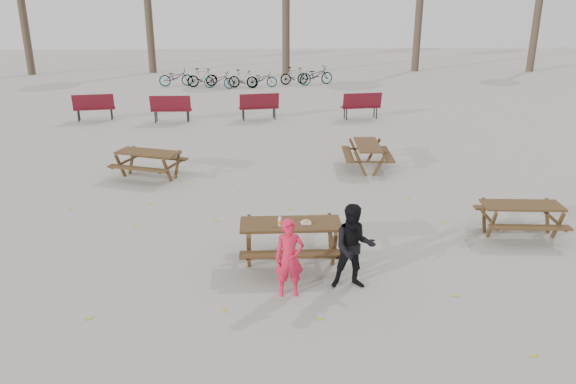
{
  "coord_description": "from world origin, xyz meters",
  "views": [
    {
      "loc": [
        -0.49,
        -9.19,
        4.67
      ],
      "look_at": [
        0.0,
        1.0,
        1.0
      ],
      "focal_mm": 35.0,
      "sensor_mm": 36.0,
      "label": 1
    }
  ],
  "objects_px": {
    "food_tray": "(306,223)",
    "child": "(289,258)",
    "soda_bottle": "(280,222)",
    "picnic_table_east": "(520,220)",
    "picnic_table_north": "(149,165)",
    "picnic_table_far": "(367,156)",
    "main_picnic_table": "(291,233)",
    "adult": "(354,247)"
  },
  "relations": [
    {
      "from": "food_tray",
      "to": "adult",
      "type": "xyz_separation_m",
      "value": [
        0.72,
        -0.9,
        -0.06
      ]
    },
    {
      "from": "food_tray",
      "to": "picnic_table_east",
      "type": "relative_size",
      "value": 0.12
    },
    {
      "from": "picnic_table_far",
      "to": "picnic_table_east",
      "type": "bearing_deg",
      "value": -150.94
    },
    {
      "from": "main_picnic_table",
      "to": "adult",
      "type": "height_order",
      "value": "adult"
    },
    {
      "from": "food_tray",
      "to": "picnic_table_north",
      "type": "relative_size",
      "value": 0.11
    },
    {
      "from": "child",
      "to": "picnic_table_east",
      "type": "relative_size",
      "value": 0.84
    },
    {
      "from": "main_picnic_table",
      "to": "soda_bottle",
      "type": "height_order",
      "value": "soda_bottle"
    },
    {
      "from": "adult",
      "to": "picnic_table_east",
      "type": "bearing_deg",
      "value": 28.7
    },
    {
      "from": "soda_bottle",
      "to": "picnic_table_north",
      "type": "distance_m",
      "value": 6.17
    },
    {
      "from": "main_picnic_table",
      "to": "adult",
      "type": "distance_m",
      "value": 1.38
    },
    {
      "from": "child",
      "to": "picnic_table_north",
      "type": "distance_m",
      "value": 7.11
    },
    {
      "from": "main_picnic_table",
      "to": "picnic_table_east",
      "type": "height_order",
      "value": "main_picnic_table"
    },
    {
      "from": "picnic_table_far",
      "to": "main_picnic_table",
      "type": "bearing_deg",
      "value": 160.08
    },
    {
      "from": "picnic_table_far",
      "to": "food_tray",
      "type": "bearing_deg",
      "value": 162.6
    },
    {
      "from": "adult",
      "to": "main_picnic_table",
      "type": "bearing_deg",
      "value": 136.78
    },
    {
      "from": "main_picnic_table",
      "to": "picnic_table_north",
      "type": "relative_size",
      "value": 1.09
    },
    {
      "from": "soda_bottle",
      "to": "child",
      "type": "xyz_separation_m",
      "value": [
        0.12,
        -1.03,
        -0.19
      ]
    },
    {
      "from": "food_tray",
      "to": "child",
      "type": "height_order",
      "value": "child"
    },
    {
      "from": "adult",
      "to": "picnic_table_far",
      "type": "height_order",
      "value": "adult"
    },
    {
      "from": "adult",
      "to": "picnic_table_east",
      "type": "height_order",
      "value": "adult"
    },
    {
      "from": "food_tray",
      "to": "soda_bottle",
      "type": "xyz_separation_m",
      "value": [
        -0.46,
        -0.06,
        0.05
      ]
    },
    {
      "from": "soda_bottle",
      "to": "picnic_table_north",
      "type": "bearing_deg",
      "value": 122.15
    },
    {
      "from": "food_tray",
      "to": "adult",
      "type": "distance_m",
      "value": 1.15
    },
    {
      "from": "adult",
      "to": "picnic_table_far",
      "type": "distance_m",
      "value": 6.77
    },
    {
      "from": "food_tray",
      "to": "soda_bottle",
      "type": "distance_m",
      "value": 0.47
    },
    {
      "from": "food_tray",
      "to": "child",
      "type": "bearing_deg",
      "value": -107.63
    },
    {
      "from": "food_tray",
      "to": "main_picnic_table",
      "type": "bearing_deg",
      "value": 168.19
    },
    {
      "from": "adult",
      "to": "picnic_table_east",
      "type": "xyz_separation_m",
      "value": [
        3.69,
        1.94,
        -0.4
      ]
    },
    {
      "from": "food_tray",
      "to": "child",
      "type": "relative_size",
      "value": 0.14
    },
    {
      "from": "food_tray",
      "to": "adult",
      "type": "relative_size",
      "value": 0.12
    },
    {
      "from": "main_picnic_table",
      "to": "picnic_table_far",
      "type": "relative_size",
      "value": 1.12
    },
    {
      "from": "main_picnic_table",
      "to": "soda_bottle",
      "type": "relative_size",
      "value": 10.59
    },
    {
      "from": "food_tray",
      "to": "picnic_table_north",
      "type": "distance_m",
      "value": 6.38
    },
    {
      "from": "food_tray",
      "to": "picnic_table_east",
      "type": "distance_m",
      "value": 4.55
    },
    {
      "from": "picnic_table_far",
      "to": "picnic_table_north",
      "type": "bearing_deg",
      "value": 98.66
    },
    {
      "from": "main_picnic_table",
      "to": "adult",
      "type": "relative_size",
      "value": 1.23
    },
    {
      "from": "soda_bottle",
      "to": "picnic_table_east",
      "type": "relative_size",
      "value": 0.11
    },
    {
      "from": "food_tray",
      "to": "child",
      "type": "distance_m",
      "value": 1.15
    },
    {
      "from": "food_tray",
      "to": "soda_bottle",
      "type": "relative_size",
      "value": 1.06
    },
    {
      "from": "soda_bottle",
      "to": "picnic_table_north",
      "type": "height_order",
      "value": "soda_bottle"
    },
    {
      "from": "adult",
      "to": "picnic_table_far",
      "type": "xyz_separation_m",
      "value": [
        1.44,
        6.6,
        -0.38
      ]
    },
    {
      "from": "adult",
      "to": "picnic_table_far",
      "type": "bearing_deg",
      "value": 78.65
    }
  ]
}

